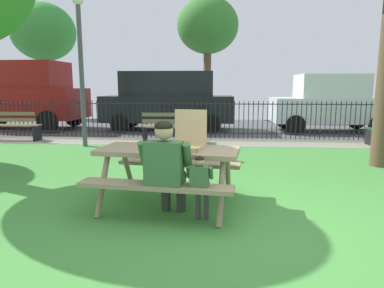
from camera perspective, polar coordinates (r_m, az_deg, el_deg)
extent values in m
cube|color=#458E3C|center=(5.19, 7.22, -8.16)|extent=(28.00, 10.75, 0.02)
cube|color=gray|center=(9.74, 5.93, 0.25)|extent=(28.00, 1.40, 0.01)
cube|color=#515154|center=(13.47, 5.53, 2.82)|extent=(28.00, 6.13, 0.01)
cube|color=#998464|center=(4.44, -3.94, -1.13)|extent=(1.88, 0.97, 0.06)
cube|color=#998464|center=(3.95, -6.18, -6.99)|extent=(1.82, 0.49, 0.05)
cube|color=#998464|center=(5.07, -2.13, -3.23)|extent=(1.82, 0.49, 0.05)
cylinder|color=#998464|center=(4.41, -14.68, -6.65)|extent=(0.12, 0.44, 0.74)
cylinder|color=#998464|center=(5.14, -10.67, -4.20)|extent=(0.12, 0.44, 0.74)
cylinder|color=#998464|center=(4.01, 4.89, -8.01)|extent=(0.12, 0.44, 0.74)
cylinder|color=#998464|center=(4.80, 6.00, -5.06)|extent=(0.12, 0.44, 0.74)
cube|color=tan|center=(4.36, -1.08, -0.83)|extent=(0.52, 0.52, 0.01)
cube|color=silver|center=(4.36, -1.08, -0.74)|extent=(0.48, 0.48, 0.00)
cube|color=tan|center=(4.15, -1.97, -0.95)|extent=(0.43, 0.10, 0.04)
cube|color=tan|center=(4.55, -0.27, -0.02)|extent=(0.43, 0.10, 0.04)
cube|color=tan|center=(4.42, -3.72, -0.33)|extent=(0.10, 0.43, 0.04)
cube|color=tan|center=(4.30, 1.63, -0.60)|extent=(0.10, 0.43, 0.04)
cube|color=tan|center=(4.54, -0.22, 3.02)|extent=(0.43, 0.10, 0.44)
cylinder|color=tan|center=(4.36, -1.08, -0.67)|extent=(0.37, 0.37, 0.01)
cylinder|color=#EDD077|center=(4.36, -1.08, -0.58)|extent=(0.34, 0.34, 0.00)
cylinder|color=#343434|center=(4.40, -4.38, -8.23)|extent=(0.12, 0.12, 0.44)
cylinder|color=#343434|center=(4.13, -5.20, -5.79)|extent=(0.20, 0.43, 0.15)
cylinder|color=#343434|center=(4.35, -1.81, -8.41)|extent=(0.12, 0.12, 0.44)
cylinder|color=#343434|center=(4.08, -2.50, -5.96)|extent=(0.20, 0.43, 0.15)
cube|color=#386638|center=(3.85, -4.71, -3.39)|extent=(0.44, 0.27, 0.52)
cylinder|color=#386638|center=(3.96, -8.15, -1.58)|extent=(0.11, 0.22, 0.31)
cylinder|color=#386638|center=(3.82, -0.77, -1.88)|extent=(0.11, 0.22, 0.31)
sphere|color=tan|center=(3.81, -4.70, 2.26)|extent=(0.21, 0.21, 0.21)
ellipsoid|color=black|center=(3.79, -4.75, 2.99)|extent=(0.21, 0.20, 0.12)
cylinder|color=#404040|center=(4.10, 1.04, -9.53)|extent=(0.06, 0.06, 0.44)
cylinder|color=#404040|center=(3.94, 0.79, -6.78)|extent=(0.10, 0.21, 0.07)
cylinder|color=#404040|center=(4.09, 2.42, -9.61)|extent=(0.06, 0.06, 0.44)
cylinder|color=#404040|center=(3.92, 2.21, -6.85)|extent=(0.10, 0.21, 0.07)
cube|color=#386638|center=(3.80, 1.24, -5.61)|extent=(0.22, 0.13, 0.26)
cylinder|color=#386638|center=(3.83, -0.59, -4.68)|extent=(0.06, 0.11, 0.15)
cylinder|color=#386638|center=(3.79, 3.22, -4.86)|extent=(0.06, 0.11, 0.15)
sphere|color=tan|center=(3.76, 1.27, -2.82)|extent=(0.10, 0.10, 0.10)
ellipsoid|color=black|center=(3.75, 1.26, -2.47)|extent=(0.10, 0.10, 0.06)
cylinder|color=black|center=(10.32, 5.93, 6.66)|extent=(22.25, 0.03, 0.03)
cylinder|color=black|center=(10.41, 5.85, 1.82)|extent=(22.25, 0.03, 0.03)
cylinder|color=black|center=(12.41, -29.13, 3.77)|extent=(0.02, 0.02, 1.14)
cylinder|color=black|center=(12.34, -28.59, 3.78)|extent=(0.02, 0.02, 1.14)
cylinder|color=black|center=(12.26, -28.03, 3.80)|extent=(0.02, 0.02, 1.14)
cylinder|color=black|center=(12.19, -27.47, 3.81)|extent=(0.02, 0.02, 1.14)
cylinder|color=black|center=(12.11, -26.91, 3.83)|extent=(0.02, 0.02, 1.14)
cylinder|color=black|center=(12.04, -26.33, 3.84)|extent=(0.02, 0.02, 1.14)
cylinder|color=black|center=(11.97, -25.75, 3.85)|extent=(0.02, 0.02, 1.14)
cylinder|color=black|center=(11.90, -25.16, 3.87)|extent=(0.02, 0.02, 1.14)
cylinder|color=black|center=(11.83, -24.57, 3.88)|extent=(0.02, 0.02, 1.14)
cylinder|color=black|center=(11.76, -23.97, 3.90)|extent=(0.02, 0.02, 1.14)
cylinder|color=black|center=(11.70, -23.36, 3.91)|extent=(0.02, 0.02, 1.14)
cylinder|color=black|center=(11.63, -22.74, 3.92)|extent=(0.02, 0.02, 1.14)
cylinder|color=black|center=(11.57, -22.12, 3.93)|extent=(0.02, 0.02, 1.14)
cylinder|color=black|center=(11.51, -21.49, 3.95)|extent=(0.02, 0.02, 1.14)
cylinder|color=black|center=(11.45, -20.86, 3.96)|extent=(0.02, 0.02, 1.14)
cylinder|color=black|center=(11.39, -20.21, 3.97)|extent=(0.02, 0.02, 1.14)
cylinder|color=black|center=(11.33, -19.56, 3.98)|extent=(0.02, 0.02, 1.14)
cylinder|color=black|center=(11.27, -18.91, 3.99)|extent=(0.02, 0.02, 1.14)
cylinder|color=black|center=(11.22, -18.25, 4.00)|extent=(0.02, 0.02, 1.14)
cylinder|color=black|center=(11.16, -17.58, 4.01)|extent=(0.02, 0.02, 1.14)
cylinder|color=black|center=(11.11, -16.90, 4.02)|extent=(0.02, 0.02, 1.14)
cylinder|color=black|center=(11.06, -16.22, 4.03)|extent=(0.02, 0.02, 1.14)
cylinder|color=black|center=(11.01, -15.53, 4.04)|extent=(0.02, 0.02, 1.14)
cylinder|color=black|center=(10.97, -14.84, 4.05)|extent=(0.02, 0.02, 1.14)
cylinder|color=black|center=(10.92, -14.14, 4.05)|extent=(0.02, 0.02, 1.14)
cylinder|color=black|center=(10.88, -13.44, 4.06)|extent=(0.02, 0.02, 1.14)
cylinder|color=black|center=(10.83, -12.72, 4.07)|extent=(0.02, 0.02, 1.14)
cylinder|color=black|center=(10.79, -12.01, 4.07)|extent=(0.02, 0.02, 1.14)
cylinder|color=black|center=(10.75, -11.29, 4.08)|extent=(0.02, 0.02, 1.14)
cylinder|color=black|center=(10.72, -10.56, 4.08)|extent=(0.02, 0.02, 1.14)
cylinder|color=black|center=(10.68, -9.83, 4.09)|extent=(0.02, 0.02, 1.14)
cylinder|color=black|center=(10.65, -9.09, 4.09)|extent=(0.02, 0.02, 1.14)
cylinder|color=black|center=(10.62, -8.35, 4.09)|extent=(0.02, 0.02, 1.14)
cylinder|color=black|center=(10.59, -7.61, 4.09)|extent=(0.02, 0.02, 1.14)
cylinder|color=black|center=(10.56, -6.86, 4.10)|extent=(0.02, 0.02, 1.14)
cylinder|color=black|center=(10.53, -6.10, 4.10)|extent=(0.02, 0.02, 1.14)
cylinder|color=black|center=(10.51, -5.35, 4.10)|extent=(0.02, 0.02, 1.14)
cylinder|color=black|center=(10.48, -4.59, 4.10)|extent=(0.02, 0.02, 1.14)
cylinder|color=black|center=(10.46, -3.82, 4.09)|extent=(0.02, 0.02, 1.14)
cylinder|color=black|center=(10.44, -3.06, 4.09)|extent=(0.02, 0.02, 1.14)
cylinder|color=black|center=(10.43, -2.29, 4.09)|extent=(0.02, 0.02, 1.14)
cylinder|color=black|center=(10.41, -1.51, 4.08)|extent=(0.02, 0.02, 1.14)
cylinder|color=black|center=(10.40, -0.74, 4.08)|extent=(0.02, 0.02, 1.14)
cylinder|color=black|center=(10.39, 0.03, 4.07)|extent=(0.02, 0.02, 1.14)
cylinder|color=black|center=(10.38, 0.81, 4.07)|extent=(0.02, 0.02, 1.14)
cylinder|color=black|center=(10.37, 1.59, 4.06)|extent=(0.02, 0.02, 1.14)
cylinder|color=black|center=(10.36, 2.37, 4.05)|extent=(0.02, 0.02, 1.14)
cylinder|color=black|center=(10.36, 3.15, 4.05)|extent=(0.02, 0.02, 1.14)
cylinder|color=black|center=(10.36, 3.93, 4.04)|extent=(0.02, 0.02, 1.14)
cylinder|color=black|center=(10.36, 4.71, 4.03)|extent=(0.02, 0.02, 1.14)
cylinder|color=black|center=(10.36, 5.49, 4.02)|extent=(0.02, 0.02, 1.14)
cylinder|color=black|center=(10.36, 6.27, 4.00)|extent=(0.02, 0.02, 1.14)
cylinder|color=black|center=(10.37, 7.05, 3.99)|extent=(0.02, 0.02, 1.14)
cylinder|color=black|center=(10.37, 7.83, 3.98)|extent=(0.02, 0.02, 1.14)
cylinder|color=black|center=(10.38, 8.61, 3.97)|extent=(0.02, 0.02, 1.14)
cylinder|color=black|center=(10.39, 9.38, 3.95)|extent=(0.02, 0.02, 1.14)
cylinder|color=black|center=(10.41, 10.16, 3.94)|extent=(0.02, 0.02, 1.14)
cylinder|color=black|center=(10.42, 10.93, 3.92)|extent=(0.02, 0.02, 1.14)
cylinder|color=black|center=(10.44, 11.70, 3.91)|extent=(0.02, 0.02, 1.14)
cylinder|color=black|center=(10.46, 12.47, 3.89)|extent=(0.02, 0.02, 1.14)
cylinder|color=black|center=(10.48, 13.23, 3.87)|extent=(0.02, 0.02, 1.14)
cylinder|color=black|center=(10.50, 13.99, 3.85)|extent=(0.02, 0.02, 1.14)
cylinder|color=black|center=(10.53, 14.75, 3.83)|extent=(0.02, 0.02, 1.14)
cylinder|color=black|center=(10.55, 15.50, 3.81)|extent=(0.02, 0.02, 1.14)
cylinder|color=black|center=(10.58, 16.25, 3.79)|extent=(0.02, 0.02, 1.14)
cylinder|color=black|center=(10.61, 17.00, 3.77)|extent=(0.02, 0.02, 1.14)
cylinder|color=black|center=(10.64, 17.74, 3.75)|extent=(0.02, 0.02, 1.14)
cylinder|color=black|center=(10.67, 18.48, 3.73)|extent=(0.02, 0.02, 1.14)
cylinder|color=black|center=(10.71, 19.21, 3.71)|extent=(0.02, 0.02, 1.14)
cylinder|color=black|center=(10.75, 19.93, 3.69)|extent=(0.02, 0.02, 1.14)
cylinder|color=black|center=(10.79, 20.66, 3.67)|extent=(0.02, 0.02, 1.14)
cylinder|color=black|center=(10.83, 21.37, 3.64)|extent=(0.02, 0.02, 1.14)
cylinder|color=black|center=(10.87, 22.08, 3.62)|extent=(0.02, 0.02, 1.14)
cylinder|color=black|center=(10.91, 22.79, 3.59)|extent=(0.02, 0.02, 1.14)
cylinder|color=black|center=(10.96, 23.49, 3.57)|extent=(0.02, 0.02, 1.14)
cylinder|color=black|center=(11.00, 24.18, 3.55)|extent=(0.02, 0.02, 1.14)
cylinder|color=black|center=(11.05, 24.87, 3.52)|extent=(0.02, 0.02, 1.14)
cylinder|color=black|center=(11.10, 25.55, 3.50)|extent=(0.02, 0.02, 1.14)
cylinder|color=black|center=(11.15, 26.23, 3.47)|extent=(0.02, 0.02, 1.14)
cylinder|color=black|center=(11.21, 26.90, 3.44)|extent=(0.02, 0.02, 1.14)
cylinder|color=black|center=(11.26, 27.56, 3.42)|extent=(0.02, 0.02, 1.14)
cylinder|color=black|center=(11.32, 28.22, 3.39)|extent=(0.02, 0.02, 1.14)
cylinder|color=black|center=(11.37, 28.87, 3.37)|extent=(0.02, 0.02, 1.14)
cube|color=#766345|center=(11.46, -27.41, 2.86)|extent=(1.60, 0.13, 0.04)
cube|color=#766345|center=(11.34, -27.76, 2.77)|extent=(1.60, 0.13, 0.04)
cube|color=#766345|center=(11.22, -28.13, 2.68)|extent=(1.60, 0.13, 0.04)
cube|color=#766345|center=(11.15, -28.36, 3.56)|extent=(1.60, 0.08, 0.11)
cube|color=#766345|center=(11.14, -28.44, 4.48)|extent=(1.60, 0.08, 0.11)
cube|color=black|center=(10.95, -24.40, 1.65)|extent=(0.06, 0.44, 0.44)
cube|color=brown|center=(9.83, -3.29, 2.98)|extent=(1.60, 0.12, 0.04)
cube|color=brown|center=(9.69, -3.39, 2.89)|extent=(1.60, 0.12, 0.04)
cube|color=brown|center=(9.56, -3.49, 2.79)|extent=(1.60, 0.12, 0.04)
cube|color=brown|center=(9.48, -3.55, 3.83)|extent=(1.60, 0.07, 0.11)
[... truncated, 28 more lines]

